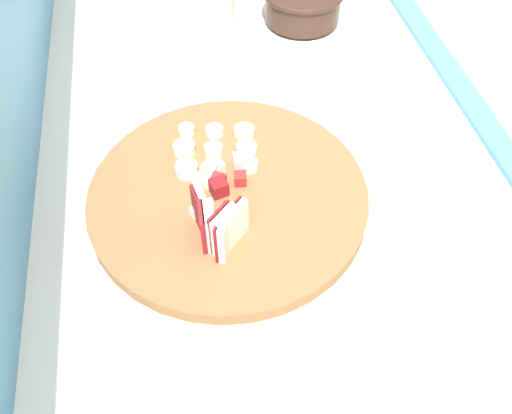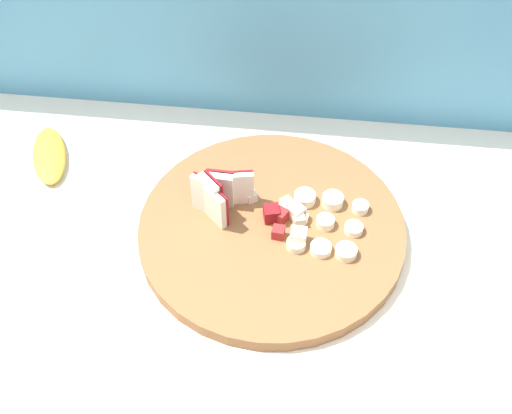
% 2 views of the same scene
% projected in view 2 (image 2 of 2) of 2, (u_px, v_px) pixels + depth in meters
% --- Properties ---
extents(tile_backsplash, '(2.40, 0.04, 1.44)m').
position_uv_depth(tile_backsplash, '(290.00, 179.00, 1.22)').
color(tile_backsplash, '#4C8EB2').
rests_on(tile_backsplash, ground).
extents(cutting_board, '(0.36, 0.36, 0.02)m').
position_uv_depth(cutting_board, '(272.00, 230.00, 0.90)').
color(cutting_board, brown).
rests_on(cutting_board, tiled_countertop).
extents(apple_wedge_fan, '(0.08, 0.06, 0.06)m').
position_uv_depth(apple_wedge_fan, '(218.00, 194.00, 0.89)').
color(apple_wedge_fan, maroon).
rests_on(apple_wedge_fan, cutting_board).
extents(apple_dice_pile, '(0.09, 0.09, 0.02)m').
position_uv_depth(apple_dice_pile, '(285.00, 218.00, 0.89)').
color(apple_dice_pile, '#EFE5CC').
rests_on(apple_dice_pile, cutting_board).
extents(banana_slice_rows, '(0.11, 0.12, 0.01)m').
position_uv_depth(banana_slice_rows, '(326.00, 222.00, 0.89)').
color(banana_slice_rows, '#F4EAC6').
rests_on(banana_slice_rows, cutting_board).
extents(banana_peel, '(0.09, 0.14, 0.02)m').
position_uv_depth(banana_peel, '(49.00, 155.00, 1.00)').
color(banana_peel, gold).
rests_on(banana_peel, tiled_countertop).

